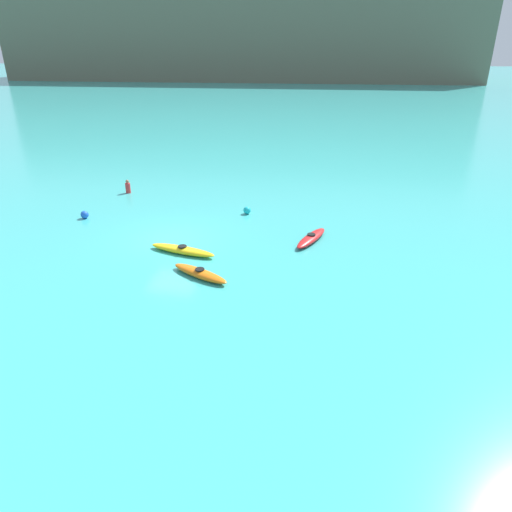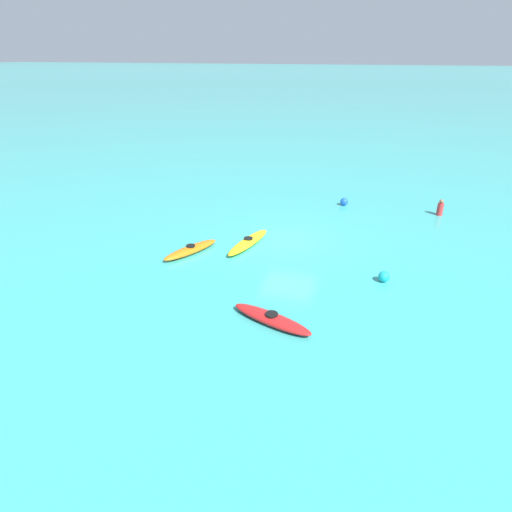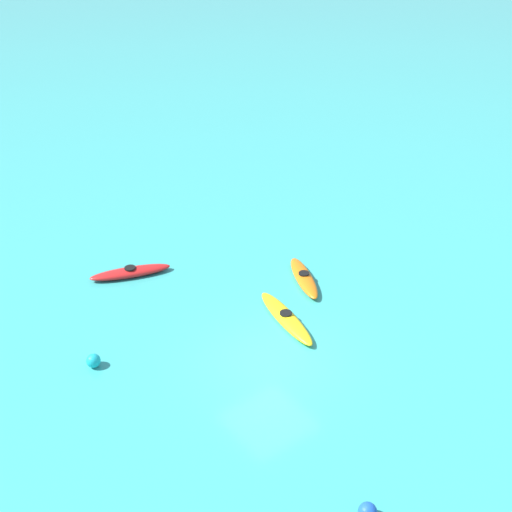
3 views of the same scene
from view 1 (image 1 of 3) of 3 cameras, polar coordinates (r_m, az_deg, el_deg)
name	(u,v)px [view 1 (image 1 of 3)]	position (r m, az deg, el deg)	size (l,w,h in m)	color
ground_plane	(171,238)	(22.88, -10.70, 2.27)	(600.00, 600.00, 0.00)	#38ADA8
headland_cliff	(246,31)	(169.06, -1.29, 26.69)	(141.93, 58.02, 29.52)	#6B6651
kayak_red	(311,238)	(22.22, 7.02, 2.29)	(1.56, 2.99, 0.37)	red
kayak_yellow	(183,250)	(20.98, -9.31, 0.76)	(3.37, 1.29, 0.37)	yellow
kayak_orange	(200,273)	(18.68, -7.12, -2.19)	(2.83, 1.77, 0.37)	orange
buoy_blue	(85,215)	(26.87, -20.91, 4.93)	(0.44, 0.44, 0.44)	blue
buoy_cyan	(247,210)	(25.84, -1.14, 5.82)	(0.43, 0.43, 0.43)	#19B7C6
person_near_shore	(128,187)	(30.95, -15.94, 8.40)	(0.43, 0.43, 0.88)	red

